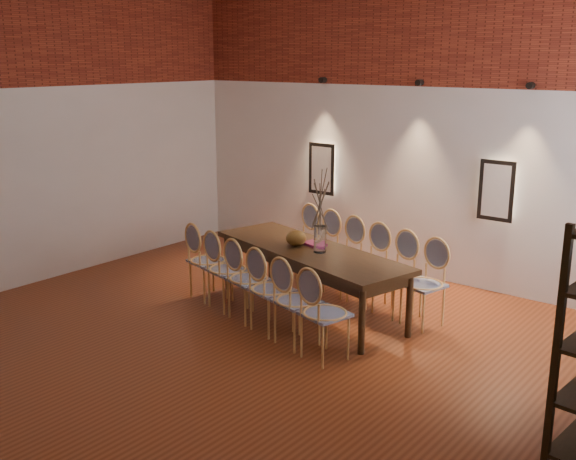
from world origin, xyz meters
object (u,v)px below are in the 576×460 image
Objects in this scene: chair_near_e at (297,301)px; book at (314,244)px; chair_far_b at (320,249)px; chair_far_f at (423,285)px; dining_table at (310,280)px; chair_near_a at (208,261)px; chair_far_d at (367,265)px; chair_far_c at (342,257)px; vase at (320,239)px; chair_far_a at (299,242)px; chair_far_e at (394,275)px; chair_near_b at (228,270)px; chair_near_c at (249,279)px; chair_near_d at (272,290)px; bowl at (296,238)px; chair_near_f at (325,314)px.

chair_near_e is 1.14m from book.
chair_far_f is at bearing 180.00° from chair_far_b.
chair_near_e is at bearing -46.99° from dining_table.
chair_far_d is at bearing 46.99° from chair_near_a.
chair_near_a is 1.65m from chair_far_c.
dining_table is at bearing 166.20° from vase.
chair_far_a is 1.74m from chair_far_e.
chair_near_a and chair_far_c have the same top height.
chair_far_a is at bearing 107.27° from chair_near_b.
chair_far_f is at bearing 32.75° from chair_near_a.
chair_near_c is at bearing 0.00° from chair_near_a.
chair_near_d is 1.00× the size of chair_far_c.
chair_near_e is at bearing 107.27° from chair_far_d.
chair_near_d is 3.92× the size of bowl.
chair_near_a is 0.44m from chair_near_b.
chair_far_f is 3.13× the size of vase.
chair_near_e is 0.95m from vase.
chair_near_a is at bearing 46.99° from chair_far_d.
chair_near_c is 1.00× the size of chair_far_e.
book is (-0.42, -0.48, 0.30)m from chair_far_d.
chair_near_d is at bearing -84.18° from book.
chair_far_b is at bearing 141.20° from chair_near_f.
dining_table is at bearing 46.99° from chair_far_e.
chair_near_d is at bearing 133.01° from chair_far_a.
chair_far_f is (0.84, -0.21, 0.00)m from chair_far_d.
chair_far_a and chair_far_f have the same top height.
chair_far_e is at bearing 90.00° from chair_near_e.
chair_near_d is 0.82m from vase.
chair_far_d and chair_far_e have the same top height.
chair_far_e is (1.18, 1.15, 0.00)m from chair_near_c.
chair_far_f is at bearing 180.00° from chair_far_e.
chair_near_b is 1.47m from chair_far_a.
chair_near_e and chair_far_a have the same top height.
chair_near_a and chair_far_a have the same top height.
chair_near_a reaches higher than bowl.
dining_table is 1.30m from chair_far_f.
dining_table is 1.30m from chair_near_f.
chair_near_f is 1.00× the size of chair_far_e.
book is at bearing 37.98° from chair_far_e.
chair_far_d is at bearing 180.00° from chair_far_b.
chair_near_d is 0.85m from bowl.
chair_far_c is 0.44m from chair_far_d.
chair_far_a is (-0.89, 0.94, 0.09)m from dining_table.
dining_table is at bearing 32.75° from chair_near_a.
vase reaches higher than chair_near_e.
chair_near_c is (0.42, -0.10, 0.00)m from chair_near_b.
chair_near_e is at bearing 121.88° from chair_far_c.
dining_table is 2.78× the size of chair_near_d.
chair_far_d reaches higher than book.
chair_near_f is at bearing 0.00° from chair_near_b.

